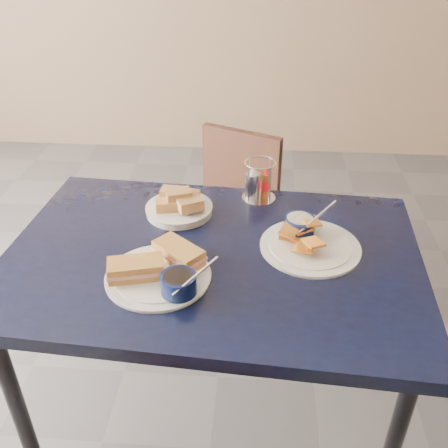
# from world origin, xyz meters

# --- Properties ---
(dining_table) EXTENTS (1.20, 0.84, 0.75)m
(dining_table) POSITION_xyz_m (0.01, 0.11, 0.68)
(dining_table) COLOR black
(dining_table) RESTS_ON ground
(chair_far) EXTENTS (0.47, 0.48, 0.77)m
(chair_far) POSITION_xyz_m (-0.01, 0.88, 0.44)
(chair_far) COLOR black
(chair_far) RESTS_ON ground
(sandwich_plate) EXTENTS (0.30, 0.28, 0.12)m
(sandwich_plate) POSITION_xyz_m (-0.11, -0.01, 0.77)
(sandwich_plate) COLOR white
(sandwich_plate) RESTS_ON dining_table
(plantain_plate) EXTENTS (0.28, 0.28, 0.12)m
(plantain_plate) POSITION_xyz_m (0.27, 0.18, 0.77)
(plantain_plate) COLOR white
(plantain_plate) RESTS_ON dining_table
(bread_basket) EXTENTS (0.21, 0.21, 0.08)m
(bread_basket) POSITION_xyz_m (-0.12, 0.32, 0.78)
(bread_basket) COLOR white
(bread_basket) RESTS_ON dining_table
(condiment_caddy) EXTENTS (0.11, 0.11, 0.14)m
(condiment_caddy) POSITION_xyz_m (0.13, 0.43, 0.81)
(condiment_caddy) COLOR silver
(condiment_caddy) RESTS_ON dining_table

